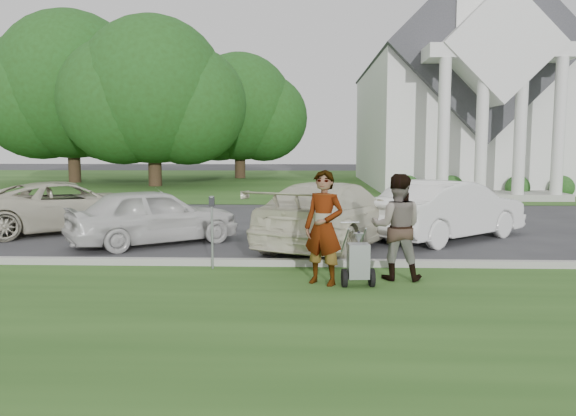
# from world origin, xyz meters

# --- Properties ---
(ground) EXTENTS (120.00, 120.00, 0.00)m
(ground) POSITION_xyz_m (0.00, 0.00, 0.00)
(ground) COLOR #333335
(ground) RESTS_ON ground
(grass_strip) EXTENTS (80.00, 7.00, 0.01)m
(grass_strip) POSITION_xyz_m (0.00, -3.00, 0.01)
(grass_strip) COLOR #284C1A
(grass_strip) RESTS_ON ground
(church_lawn) EXTENTS (80.00, 30.00, 0.01)m
(church_lawn) POSITION_xyz_m (0.00, 27.00, 0.01)
(church_lawn) COLOR #284C1A
(church_lawn) RESTS_ON ground
(curb) EXTENTS (80.00, 0.18, 0.15)m
(curb) POSITION_xyz_m (0.00, 0.55, 0.07)
(curb) COLOR #9E9E93
(curb) RESTS_ON ground
(church) EXTENTS (9.19, 19.00, 24.10)m
(church) POSITION_xyz_m (9.00, 23.11, 5.94)
(church) COLOR white
(church) RESTS_ON ground
(tree_left) EXTENTS (10.63, 8.40, 9.71)m
(tree_left) POSITION_xyz_m (-8.01, 21.99, 5.11)
(tree_left) COLOR #332316
(tree_left) RESTS_ON ground
(tree_far) EXTENTS (11.64, 9.20, 10.73)m
(tree_far) POSITION_xyz_m (-14.01, 24.99, 5.69)
(tree_far) COLOR #332316
(tree_far) RESTS_ON ground
(tree_back) EXTENTS (9.61, 7.60, 8.89)m
(tree_back) POSITION_xyz_m (-4.01, 29.99, 4.73)
(tree_back) COLOR #332316
(tree_back) RESTS_ON ground
(striping_cart) EXTENTS (0.57, 1.10, 1.00)m
(striping_cart) POSITION_xyz_m (1.72, -1.00, 0.43)
(striping_cart) COLOR black
(striping_cart) RESTS_ON ground
(person_left) EXTENTS (0.85, 0.75, 1.95)m
(person_left) POSITION_xyz_m (1.14, -0.86, 0.98)
(person_left) COLOR #999999
(person_left) RESTS_ON ground
(person_right) EXTENTS (1.00, 0.83, 1.87)m
(person_right) POSITION_xyz_m (2.44, -0.46, 0.94)
(person_right) COLOR #999999
(person_right) RESTS_ON ground
(parking_meter_near) EXTENTS (0.10, 0.09, 1.42)m
(parking_meter_near) POSITION_xyz_m (-0.96, 0.27, 0.90)
(parking_meter_near) COLOR #96999E
(parking_meter_near) RESTS_ON ground
(car_a) EXTENTS (5.38, 4.82, 1.39)m
(car_a) POSITION_xyz_m (-5.84, 5.01, 0.69)
(car_a) COLOR beige
(car_a) RESTS_ON ground
(car_b) EXTENTS (4.25, 3.63, 1.38)m
(car_b) POSITION_xyz_m (-2.84, 2.97, 0.69)
(car_b) COLOR silver
(car_b) RESTS_ON ground
(car_c) EXTENTS (4.17, 5.72, 1.54)m
(car_c) POSITION_xyz_m (1.45, 2.78, 0.77)
(car_c) COLOR beige
(car_c) RESTS_ON ground
(car_d) EXTENTS (4.53, 4.15, 1.50)m
(car_d) POSITION_xyz_m (4.45, 3.93, 0.75)
(car_d) COLOR white
(car_d) RESTS_ON ground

